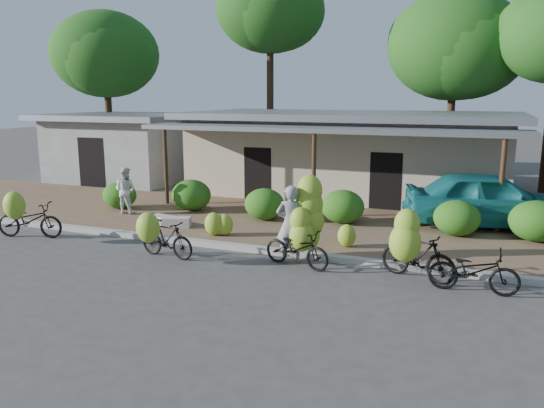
{
  "coord_description": "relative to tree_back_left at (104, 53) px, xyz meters",
  "views": [
    {
      "loc": [
        5.02,
        -10.19,
        4.0
      ],
      "look_at": [
        -0.03,
        2.52,
        1.2
      ],
      "focal_mm": 35.0,
      "sensor_mm": 36.0,
      "label": 1
    }
  ],
  "objects": [
    {
      "name": "ground",
      "position": [
        13.69,
        -13.11,
        -6.2
      ],
      "size": [
        100.0,
        100.0,
        0.0
      ],
      "primitive_type": "plane",
      "color": "#44413F",
      "rests_on": "ground"
    },
    {
      "name": "sidewalk",
      "position": [
        13.69,
        -8.11,
        -6.14
      ],
      "size": [
        60.0,
        6.0,
        0.12
      ],
      "primitive_type": "cube",
      "color": "olive",
      "rests_on": "ground"
    },
    {
      "name": "curb",
      "position": [
        13.69,
        -11.11,
        -6.12
      ],
      "size": [
        60.0,
        0.25,
        0.15
      ],
      "primitive_type": "cube",
      "color": "#A8A399",
      "rests_on": "ground"
    },
    {
      "name": "shop_main",
      "position": [
        13.69,
        -2.18,
        -4.48
      ],
      "size": [
        13.0,
        8.5,
        3.35
      ],
      "color": "tan",
      "rests_on": "ground"
    },
    {
      "name": "shop_grey",
      "position": [
        2.69,
        -2.12,
        -4.58
      ],
      "size": [
        7.0,
        6.0,
        3.15
      ],
      "color": "#989793",
      "rests_on": "ground"
    },
    {
      "name": "tree_back_left",
      "position": [
        0.0,
        0.0,
        0.0
      ],
      "size": [
        5.6,
        5.51,
        8.3
      ],
      "color": "#43281A",
      "rests_on": "ground"
    },
    {
      "name": "tree_far_center",
      "position": [
        8.0,
        3.0,
        2.21
      ],
      "size": [
        5.59,
        5.5,
        10.52
      ],
      "color": "#43281A",
      "rests_on": "ground"
    },
    {
      "name": "tree_center_right",
      "position": [
        17.0,
        3.5,
        0.14
      ],
      "size": [
        6.21,
        6.17,
        8.7
      ],
      "color": "#43281A",
      "rests_on": "ground"
    },
    {
      "name": "hedge_0",
      "position": [
        7.01,
        -8.34,
        -5.61
      ],
      "size": [
        1.2,
        1.08,
        0.93
      ],
      "primitive_type": "ellipsoid",
      "color": "#265E15",
      "rests_on": "sidewalk"
    },
    {
      "name": "hedge_1",
      "position": [
        9.53,
        -7.73,
        -5.54
      ],
      "size": [
        1.37,
        1.23,
        1.07
      ],
      "primitive_type": "ellipsoid",
      "color": "#265E15",
      "rests_on": "sidewalk"
    },
    {
      "name": "hedge_2",
      "position": [
        12.4,
        -8.08,
        -5.58
      ],
      "size": [
        1.29,
        1.16,
        1.01
      ],
      "primitive_type": "ellipsoid",
      "color": "#265E15",
      "rests_on": "sidewalk"
    },
    {
      "name": "hedge_3",
      "position": [
        14.83,
        -7.63,
        -5.56
      ],
      "size": [
        1.34,
        1.2,
        1.04
      ],
      "primitive_type": "ellipsoid",
      "color": "#265E15",
      "rests_on": "sidewalk"
    },
    {
      "name": "hedge_4",
      "position": [
        18.19,
        -7.88,
        -5.57
      ],
      "size": [
        1.29,
        1.16,
        1.01
      ],
      "primitive_type": "ellipsoid",
      "color": "#265E15",
      "rests_on": "sidewalk"
    },
    {
      "name": "hedge_5",
      "position": [
        20.21,
        -7.72,
        -5.52
      ],
      "size": [
        1.43,
        1.28,
        1.11
      ],
      "primitive_type": "ellipsoid",
      "color": "#265E15",
      "rests_on": "sidewalk"
    },
    {
      "name": "bike_far_left",
      "position": [
        6.83,
        -12.26,
        -5.6
      ],
      "size": [
        2.05,
        1.47,
        1.46
      ],
      "rotation": [
        0.0,
        0.0,
        1.83
      ],
      "color": "black",
      "rests_on": "ground"
    },
    {
      "name": "bike_left",
      "position": [
        11.49,
        -12.52,
        -5.61
      ],
      "size": [
        1.65,
        1.23,
        1.29
      ],
      "rotation": [
        0.0,
        0.0,
        1.44
      ],
      "color": "black",
      "rests_on": "ground"
    },
    {
      "name": "bike_center",
      "position": [
        14.85,
        -11.57,
        -5.32
      ],
      "size": [
        1.83,
        1.34,
        2.15
      ],
      "rotation": [
        0.0,
        0.0,
        1.34
      ],
      "color": "black",
      "rests_on": "ground"
    },
    {
      "name": "bike_right",
      "position": [
        17.49,
        -11.89,
        -5.47
      ],
      "size": [
        1.83,
        1.43,
        1.69
      ],
      "rotation": [
        0.0,
        0.0,
        1.23
      ],
      "color": "black",
      "rests_on": "ground"
    },
    {
      "name": "bike_far_right",
      "position": [
        18.73,
        -12.11,
        -5.73
      ],
      "size": [
        1.81,
        0.65,
        0.95
      ],
      "rotation": [
        0.0,
        0.0,
        1.58
      ],
      "color": "black",
      "rests_on": "ground"
    },
    {
      "name": "loose_banana_a",
      "position": [
        11.81,
        -10.41,
        -5.75
      ],
      "size": [
        0.53,
        0.45,
        0.66
      ],
      "primitive_type": "ellipsoid",
      "color": "#9ABA2E",
      "rests_on": "sidewalk"
    },
    {
      "name": "loose_banana_b",
      "position": [
        12.09,
        -10.29,
        -5.77
      ],
      "size": [
        0.5,
        0.42,
        0.62
      ],
      "primitive_type": "ellipsoid",
      "color": "#9ABA2E",
      "rests_on": "sidewalk"
    },
    {
      "name": "loose_banana_c",
      "position": [
        15.59,
        -10.16,
        -5.78
      ],
      "size": [
        0.48,
        0.41,
        0.6
      ],
      "primitive_type": "ellipsoid",
      "color": "#9ABA2E",
      "rests_on": "sidewalk"
    },
    {
      "name": "sack_near",
      "position": [
        10.31,
        -9.98,
        -5.93
      ],
      "size": [
        0.93,
        0.66,
        0.3
      ],
      "primitive_type": "cube",
      "rotation": [
        0.0,
        0.0,
        0.34
      ],
      "color": "beige",
      "rests_on": "sidewalk"
    },
    {
      "name": "sack_far",
      "position": [
        9.73,
        -9.86,
        -5.94
      ],
      "size": [
        0.82,
        0.55,
        0.28
      ],
      "primitive_type": "cube",
      "rotation": [
        0.0,
        0.0,
        -0.25
      ],
      "color": "beige",
      "rests_on": "sidewalk"
    },
    {
      "name": "vendor",
      "position": [
        14.53,
        -11.57,
        -5.24
      ],
      "size": [
        0.82,
        0.69,
        1.91
      ],
      "primitive_type": "imported",
      "rotation": [
        0.0,
        0.0,
        3.53
      ],
      "color": "gray",
      "rests_on": "ground"
    },
    {
      "name": "bystander",
      "position": [
        7.7,
        -8.91,
        -5.3
      ],
      "size": [
        0.77,
        0.61,
        1.56
      ],
      "primitive_type": "imported",
      "rotation": [
        0.0,
        0.0,
        3.17
      ],
      "color": "silver",
      "rests_on": "sidewalk"
    },
    {
      "name": "teal_van",
      "position": [
        19.01,
        -6.47,
        -5.23
      ],
      "size": [
        5.29,
        3.14,
        1.69
      ],
      "primitive_type": "imported",
      "rotation": [
        0.0,
        0.0,
        1.82
      ],
      "color": "#1A7377",
      "rests_on": "sidewalk"
    }
  ]
}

